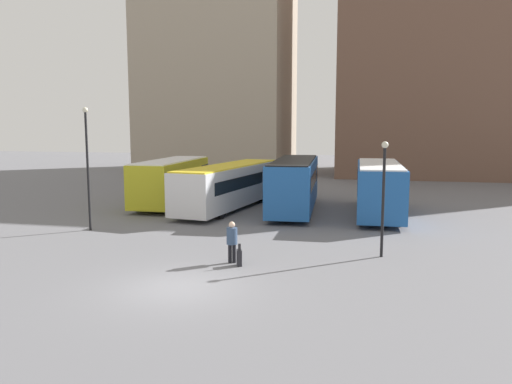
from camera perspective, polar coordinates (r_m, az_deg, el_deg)
name	(u,v)px	position (r m, az deg, el deg)	size (l,w,h in m)	color
ground_plane	(179,287)	(17.37, -8.82, -10.71)	(160.00, 160.00, 0.00)	slate
building_block_left	(220,20)	(63.60, -4.13, 19.00)	(16.65, 15.79, 36.20)	tan
building_block_right	(489,48)	(61.82, 25.10, 14.69)	(31.86, 16.34, 27.73)	brown
bus_0	(172,180)	(34.97, -9.63, 1.31)	(2.80, 9.17, 3.13)	gold
bus_1	(230,184)	(33.17, -2.96, 0.89)	(4.42, 12.32, 2.89)	silver
bus_2	(294,183)	(32.14, 4.42, 1.05)	(3.09, 10.70, 3.32)	#1E56A3
bus_3	(379,187)	(31.35, 13.87, 0.55)	(2.73, 9.90, 3.19)	#1E56A3
traveler	(232,238)	(19.89, -2.77, -5.31)	(0.55, 0.55, 1.67)	black
suitcase	(239,258)	(19.63, -1.93, -7.50)	(0.29, 0.40, 0.91)	black
lamp_post_0	(87,160)	(27.17, -18.71, 3.53)	(0.28, 0.28, 6.38)	black
lamp_post_1	(384,188)	(21.11, 14.37, 0.41)	(0.28, 0.28, 4.80)	black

